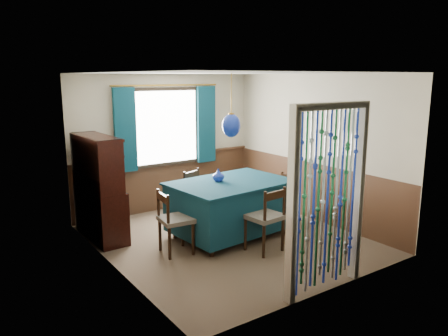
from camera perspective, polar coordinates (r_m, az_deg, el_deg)
floor at (r=6.79m, az=0.54°, el=-9.28°), size 4.00×4.00×0.00m
ceiling at (r=6.34m, az=0.58°, el=12.31°), size 4.00×4.00×0.00m
wall_back at (r=8.14m, az=-7.61°, el=3.27°), size 3.60×0.00×3.60m
wall_front at (r=4.99m, az=13.95°, el=-2.40°), size 3.60×0.00×3.60m
wall_left at (r=5.63m, az=-14.59°, el=-0.84°), size 0.00×4.00×4.00m
wall_right at (r=7.62m, az=11.70°, el=2.54°), size 0.00×4.00×4.00m
wainscot_back at (r=8.27m, az=-7.42°, el=-1.88°), size 3.60×0.00×3.60m
wainscot_front at (r=5.23m, az=13.42°, el=-10.36°), size 3.60×0.00×3.60m
wainscot_left at (r=5.84m, az=-14.06°, el=-8.03°), size 0.00×4.00×4.00m
wainscot_right at (r=7.76m, az=11.39°, el=-2.94°), size 0.00×4.00×4.00m
window at (r=8.06m, az=-7.50°, el=5.34°), size 1.32×0.12×1.42m
doorway at (r=5.08m, az=13.34°, el=-4.46°), size 1.16×0.12×2.18m
dining_table at (r=6.80m, az=0.91°, el=-4.84°), size 1.90×1.39×0.87m
chair_near at (r=6.22m, az=5.50°, el=-6.45°), size 0.51×0.50×0.95m
chair_far at (r=7.34m, az=-3.27°, el=-3.66°), size 0.58×0.57×0.92m
chair_left at (r=6.17m, az=-6.56°, el=-6.79°), size 0.48×0.49×0.91m
chair_right at (r=7.49m, az=7.48°, el=-3.76°), size 0.43×0.44×0.84m
sideboard at (r=6.97m, az=-15.96°, el=-4.34°), size 0.46×1.23×1.59m
pendant_lamp at (r=6.55m, az=0.95°, el=5.59°), size 0.28×0.28×0.94m
vase_table at (r=6.70m, az=-0.75°, el=-1.01°), size 0.19×0.19×0.18m
bowl_shelf at (r=6.66m, az=-15.15°, el=-0.12°), size 0.27×0.27×0.05m
vase_sideboard at (r=7.11m, az=-16.24°, el=-1.28°), size 0.21×0.21×0.19m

